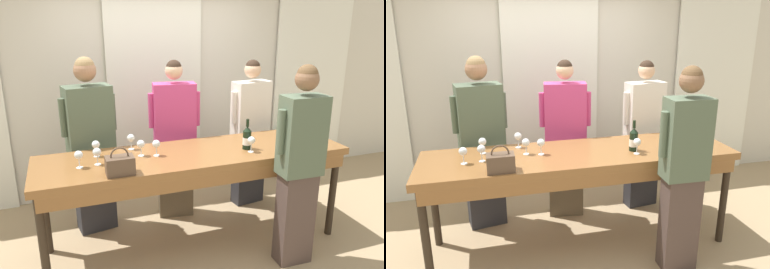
# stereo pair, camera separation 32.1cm
# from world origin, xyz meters

# --- Properties ---
(ground_plane) EXTENTS (18.00, 18.00, 0.00)m
(ground_plane) POSITION_xyz_m (0.00, 0.00, 0.00)
(ground_plane) COLOR tan
(wall_back) EXTENTS (12.00, 0.06, 2.80)m
(wall_back) POSITION_xyz_m (0.00, 1.51, 1.40)
(wall_back) COLOR beige
(wall_back) RESTS_ON ground_plane
(curtain_panel_center) EXTENTS (1.21, 0.03, 2.69)m
(curtain_panel_center) POSITION_xyz_m (0.00, 1.45, 1.34)
(curtain_panel_center) COLOR white
(curtain_panel_center) RESTS_ON ground_plane
(curtain_panel_right) EXTENTS (1.21, 0.03, 2.69)m
(curtain_panel_right) POSITION_xyz_m (2.35, 1.45, 1.34)
(curtain_panel_right) COLOR white
(curtain_panel_right) RESTS_ON ground_plane
(tasting_bar) EXTENTS (2.94, 0.80, 0.98)m
(tasting_bar) POSITION_xyz_m (0.00, -0.02, 0.90)
(tasting_bar) COLOR brown
(tasting_bar) RESTS_ON ground_plane
(wine_bottle) EXTENTS (0.08, 0.08, 0.30)m
(wine_bottle) POSITION_xyz_m (0.50, -0.09, 1.09)
(wine_bottle) COLOR black
(wine_bottle) RESTS_ON tasting_bar
(handbag) EXTENTS (0.23, 0.15, 0.23)m
(handbag) POSITION_xyz_m (-0.75, -0.30, 1.06)
(handbag) COLOR brown
(handbag) RESTS_ON tasting_bar
(wine_glass_front_left) EXTENTS (0.07, 0.07, 0.15)m
(wine_glass_front_left) POSITION_xyz_m (0.50, -0.18, 1.09)
(wine_glass_front_left) COLOR white
(wine_glass_front_left) RESTS_ON tasting_bar
(wine_glass_front_mid) EXTENTS (0.07, 0.07, 0.15)m
(wine_glass_front_mid) POSITION_xyz_m (-0.89, 0.19, 1.09)
(wine_glass_front_mid) COLOR white
(wine_glass_front_mid) RESTS_ON tasting_bar
(wine_glass_front_right) EXTENTS (0.07, 0.07, 0.15)m
(wine_glass_front_right) POSITION_xyz_m (-0.55, 0.28, 1.09)
(wine_glass_front_right) COLOR white
(wine_glass_front_right) RESTS_ON tasting_bar
(wine_glass_center_left) EXTENTS (0.07, 0.07, 0.15)m
(wine_glass_center_left) POSITION_xyz_m (1.31, 0.33, 1.09)
(wine_glass_center_left) COLOR white
(wine_glass_center_left) RESTS_ON tasting_bar
(wine_glass_center_mid) EXTENTS (0.07, 0.07, 0.15)m
(wine_glass_center_mid) POSITION_xyz_m (1.00, -0.25, 1.09)
(wine_glass_center_mid) COLOR white
(wine_glass_center_mid) RESTS_ON tasting_bar
(wine_glass_center_right) EXTENTS (0.07, 0.07, 0.15)m
(wine_glass_center_right) POSITION_xyz_m (-0.90, -0.02, 1.09)
(wine_glass_center_right) COLOR white
(wine_glass_center_right) RESTS_ON tasting_bar
(wine_glass_back_left) EXTENTS (0.07, 0.07, 0.15)m
(wine_glass_back_left) POSITION_xyz_m (-0.37, 0.02, 1.09)
(wine_glass_back_left) COLOR white
(wine_glass_back_left) RESTS_ON tasting_bar
(wine_glass_back_mid) EXTENTS (0.07, 0.07, 0.15)m
(wine_glass_back_mid) POSITION_xyz_m (-0.50, 0.07, 1.09)
(wine_glass_back_mid) COLOR white
(wine_glass_back_mid) RESTS_ON tasting_bar
(wine_glass_back_right) EXTENTS (0.07, 0.07, 0.15)m
(wine_glass_back_right) POSITION_xyz_m (1.32, 0.11, 1.09)
(wine_glass_back_right) COLOR white
(wine_glass_back_right) RESTS_ON tasting_bar
(wine_glass_near_host) EXTENTS (0.07, 0.07, 0.15)m
(wine_glass_near_host) POSITION_xyz_m (-1.06, -0.05, 1.09)
(wine_glass_near_host) COLOR white
(wine_glass_near_host) RESTS_ON tasting_bar
(guest_olive_jacket) EXTENTS (0.57, 0.35, 1.85)m
(guest_olive_jacket) POSITION_xyz_m (-0.90, 0.64, 0.94)
(guest_olive_jacket) COLOR #28282D
(guest_olive_jacket) RESTS_ON ground_plane
(guest_pink_top) EXTENTS (0.57, 0.29, 1.79)m
(guest_pink_top) POSITION_xyz_m (0.00, 0.64, 0.91)
(guest_pink_top) COLOR brown
(guest_pink_top) RESTS_ON ground_plane
(guest_cream_sweater) EXTENTS (0.56, 0.26, 1.76)m
(guest_cream_sweater) POSITION_xyz_m (0.94, 0.64, 0.90)
(guest_cream_sweater) COLOR #28282D
(guest_cream_sweater) RESTS_ON ground_plane
(host_pouring) EXTENTS (0.48, 0.24, 1.84)m
(host_pouring) POSITION_xyz_m (0.76, -0.58, 0.96)
(host_pouring) COLOR #473833
(host_pouring) RESTS_ON ground_plane
(potted_plant) EXTENTS (0.31, 0.31, 0.65)m
(potted_plant) POSITION_xyz_m (1.83, 1.18, 0.31)
(potted_plant) COLOR #935B3D
(potted_plant) RESTS_ON ground_plane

